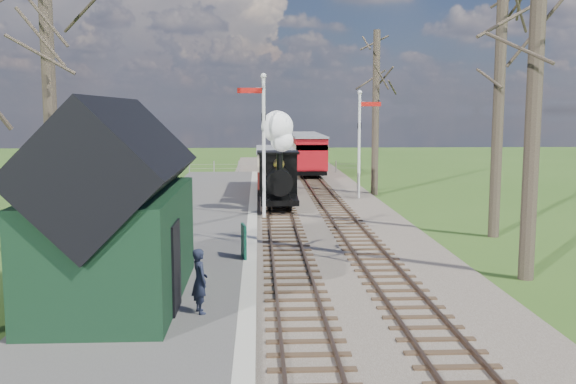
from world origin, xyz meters
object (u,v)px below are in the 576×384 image
at_px(red_carriage_b, 303,150).
at_px(bench, 150,295).
at_px(locomotive, 278,167).
at_px(semaphore_far, 361,136).
at_px(red_carriage_a, 309,154).
at_px(semaphore_near, 262,136).
at_px(coach, 275,168).
at_px(sign_board, 244,241).
at_px(person, 200,281).
at_px(station_shed, 116,213).

xyz_separation_m(red_carriage_b, bench, (-5.98, -36.25, -1.05)).
bearing_deg(red_carriage_b, locomotive, -97.16).
xyz_separation_m(locomotive, bench, (-3.37, -15.46, -1.49)).
bearing_deg(semaphore_far, red_carriage_a, 98.63).
bearing_deg(bench, semaphore_near, 78.70).
xyz_separation_m(semaphore_near, coach, (0.77, 8.46, -2.11)).
xyz_separation_m(sign_board, person, (-0.86, -5.31, 0.21)).
relative_size(semaphore_far, red_carriage_b, 1.02).
xyz_separation_m(red_carriage_b, person, (-4.84, -36.41, -0.69)).
relative_size(red_carriage_b, person, 3.84).
height_order(coach, red_carriage_a, red_carriage_a).
bearing_deg(locomotive, person, -98.12).
height_order(locomotive, coach, locomotive).
bearing_deg(red_carriage_a, red_carriage_b, 90.00).
bearing_deg(bench, station_shed, 131.02).
distance_m(station_shed, sign_board, 5.26).
xyz_separation_m(locomotive, red_carriage_b, (2.61, 20.79, -0.44)).
height_order(semaphore_far, sign_board, semaphore_far).
xyz_separation_m(sign_board, bench, (-2.00, -5.16, -0.15)).
xyz_separation_m(semaphore_far, sign_board, (-5.76, -13.90, -2.63)).
bearing_deg(red_carriage_a, station_shed, -103.08).
distance_m(red_carriage_a, red_carriage_b, 5.50).
bearing_deg(sign_board, coach, 85.17).
height_order(red_carriage_a, red_carriage_b, same).
relative_size(locomotive, sign_board, 4.30).
bearing_deg(coach, bench, -98.92).
bearing_deg(coach, station_shed, -101.86).
distance_m(station_shed, coach, 20.93).
relative_size(locomotive, red_carriage_a, 0.80).
bearing_deg(coach, semaphore_far, -29.40).
relative_size(station_shed, locomotive, 1.41).
distance_m(locomotive, red_carriage_b, 20.96).
distance_m(semaphore_far, locomotive, 5.82).
distance_m(locomotive, coach, 6.09).
height_order(semaphore_near, locomotive, semaphore_near).
relative_size(semaphore_far, red_carriage_a, 1.02).
height_order(bench, person, person).
bearing_deg(coach, sign_board, -94.83).
bearing_deg(sign_board, red_carriage_b, 82.70).
height_order(locomotive, red_carriage_a, locomotive).
bearing_deg(bench, red_carriage_b, 80.64).
height_order(semaphore_far, bench, semaphore_far).
height_order(semaphore_far, coach, semaphore_far).
xyz_separation_m(coach, bench, (-3.38, -21.52, -0.94)).
bearing_deg(person, semaphore_far, -41.14).
bearing_deg(semaphore_far, bench, -112.13).
relative_size(station_shed, sign_board, 6.07).
height_order(station_shed, coach, station_shed).
bearing_deg(locomotive, coach, 89.89).
bearing_deg(station_shed, semaphore_near, 73.62).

